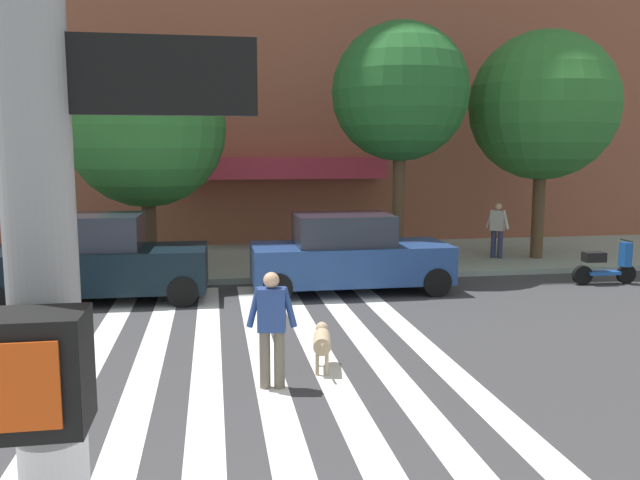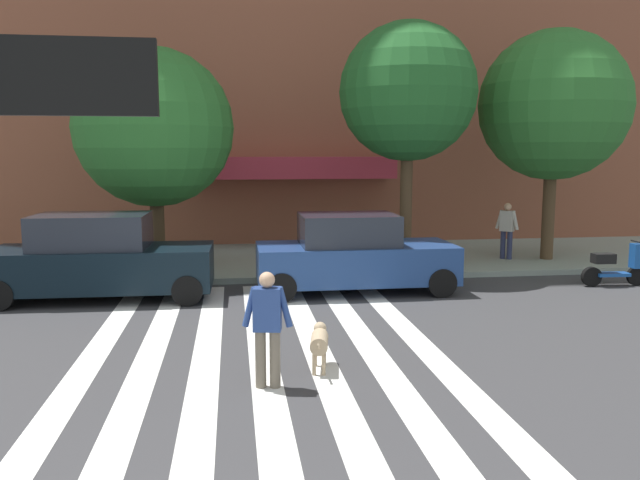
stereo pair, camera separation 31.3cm
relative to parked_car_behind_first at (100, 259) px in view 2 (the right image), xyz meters
The scene contains 12 objects.
ground_plane 5.97m from the parked_car_behind_first, 66.40° to the right, with size 160.00×160.00×0.00m, color #353538.
sidewalk_far 4.89m from the parked_car_behind_first, 60.66° to the left, with size 80.00×6.00×0.15m, color gray.
crosswalk_stripes 6.44m from the parked_car_behind_first, 57.98° to the right, with size 5.85×12.62×0.01m.
parked_car_behind_first is the anchor object (origin of this frame).
parked_car_third_in_line 5.73m from the parked_car_behind_first, ahead, with size 4.59×1.98×1.83m.
parked_scooter 12.19m from the parked_car_behind_first, ahead, with size 1.63×0.50×1.11m.
street_tree_nearest 4.14m from the parked_car_behind_first, 70.56° to the left, with size 4.11×4.11×5.79m.
street_tree_middle 8.84m from the parked_car_behind_first, 16.58° to the left, with size 3.66×3.66×6.52m.
street_tree_further 12.93m from the parked_car_behind_first, 13.58° to the left, with size 4.25×4.25×6.55m.
pedestrian_dog_walker 6.83m from the parked_car_behind_first, 60.23° to the right, with size 0.71×0.30×1.64m.
dog_on_leash 6.77m from the parked_car_behind_first, 51.55° to the right, with size 0.35×0.99×0.65m.
pedestrian_bystander 11.29m from the parked_car_behind_first, 15.72° to the left, with size 0.57×0.55×1.64m.
Camera 2 is at (0.58, -2.45, 3.26)m, focal length 35.77 mm.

